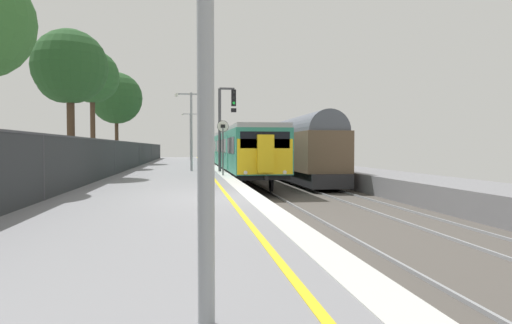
{
  "coord_description": "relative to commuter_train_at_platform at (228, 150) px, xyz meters",
  "views": [
    {
      "loc": [
        -1.48,
        -12.84,
        1.46
      ],
      "look_at": [
        1.67,
        7.98,
        0.77
      ],
      "focal_mm": 31.05,
      "sensor_mm": 36.0,
      "label": 1
    }
  ],
  "objects": [
    {
      "name": "platform_back_fence",
      "position": [
        -7.55,
        -28.27,
        -0.3
      ],
      "size": [
        0.07,
        99.0,
        1.85
      ],
      "color": "#282B2D",
      "rests_on": "ground"
    },
    {
      "name": "ground",
      "position": [
        0.54,
        -28.27,
        -1.88
      ],
      "size": [
        17.4,
        110.0,
        1.21
      ],
      "color": "gray"
    },
    {
      "name": "background_tree_left",
      "position": [
        -10.09,
        0.15,
        4.54
      ],
      "size": [
        4.61,
        4.61,
        8.21
      ],
      "color": "#473323",
      "rests_on": "ground"
    },
    {
      "name": "speed_limit_sign",
      "position": [
        -1.85,
        -18.14,
        0.55
      ],
      "size": [
        0.59,
        0.08,
        2.86
      ],
      "color": "#59595B",
      "rests_on": "ground"
    },
    {
      "name": "commuter_train_at_platform",
      "position": [
        0.0,
        0.0,
        0.0
      ],
      "size": [
        2.83,
        41.2,
        3.81
      ],
      "color": "#2D846B",
      "rests_on": "ground"
    },
    {
      "name": "freight_train_adjacent_track",
      "position": [
        4.0,
        3.72,
        0.19
      ],
      "size": [
        2.6,
        44.52,
        4.5
      ],
      "color": "#232326",
      "rests_on": "ground"
    },
    {
      "name": "platform_lamp_far",
      "position": [
        -3.44,
        11.11,
        1.97
      ],
      "size": [
        2.0,
        0.2,
        5.47
      ],
      "color": "#93999E",
      "rests_on": "ground"
    },
    {
      "name": "signal_gantry",
      "position": [
        -1.48,
        -14.26,
        1.9
      ],
      "size": [
        1.1,
        0.24,
        5.08
      ],
      "color": "#47474C",
      "rests_on": "ground"
    },
    {
      "name": "background_tree_centre",
      "position": [
        -10.26,
        -8.42,
        5.06
      ],
      "size": [
        3.72,
        3.72,
        8.32
      ],
      "color": "#473323",
      "rests_on": "ground"
    },
    {
      "name": "background_tree_right",
      "position": [
        -9.39,
        -18.34,
        3.97
      ],
      "size": [
        3.58,
        3.58,
        7.18
      ],
      "color": "#473323",
      "rests_on": "ground"
    },
    {
      "name": "platform_lamp_mid",
      "position": [
        -3.44,
        -13.19,
        1.66
      ],
      "size": [
        2.0,
        0.2,
        4.88
      ],
      "color": "#93999E",
      "rests_on": "ground"
    }
  ]
}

